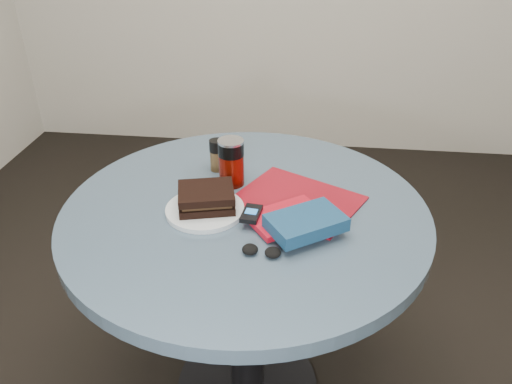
# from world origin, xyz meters

# --- Properties ---
(table) EXTENTS (1.00, 1.00, 0.75)m
(table) POSITION_xyz_m (0.00, 0.00, 0.59)
(table) COLOR black
(table) RESTS_ON ground
(plate) EXTENTS (0.25, 0.25, 0.01)m
(plate) POSITION_xyz_m (-0.10, -0.04, 0.76)
(plate) COLOR silver
(plate) RESTS_ON table
(sandwich) EXTENTS (0.17, 0.16, 0.05)m
(sandwich) POSITION_xyz_m (-0.10, -0.03, 0.79)
(sandwich) COLOR black
(sandwich) RESTS_ON plate
(soda_can) EXTENTS (0.09, 0.09, 0.14)m
(soda_can) POSITION_xyz_m (-0.06, 0.12, 0.82)
(soda_can) COLOR #590C04
(soda_can) RESTS_ON table
(pepper_grinder) EXTENTS (0.06, 0.06, 0.10)m
(pepper_grinder) POSITION_xyz_m (-0.11, 0.20, 0.80)
(pepper_grinder) COLOR #4D3B21
(pepper_grinder) RESTS_ON table
(magazine) EXTENTS (0.40, 0.36, 0.01)m
(magazine) POSITION_xyz_m (0.14, 0.05, 0.75)
(magazine) COLOR maroon
(magazine) RESTS_ON table
(red_book) EXTENTS (0.23, 0.21, 0.02)m
(red_book) POSITION_xyz_m (0.12, -0.06, 0.76)
(red_book) COLOR #A60D1D
(red_book) RESTS_ON magazine
(novel) EXTENTS (0.22, 0.20, 0.04)m
(novel) POSITION_xyz_m (0.17, -0.11, 0.79)
(novel) COLOR navy
(novel) RESTS_ON red_book
(mp3_player) EXTENTS (0.05, 0.08, 0.01)m
(mp3_player) POSITION_xyz_m (0.03, -0.07, 0.78)
(mp3_player) COLOR black
(mp3_player) RESTS_ON red_book
(headphones) EXTENTS (0.10, 0.05, 0.02)m
(headphones) POSITION_xyz_m (0.07, -0.20, 0.76)
(headphones) COLOR black
(headphones) RESTS_ON table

